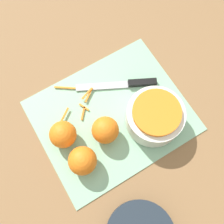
% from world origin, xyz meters
% --- Properties ---
extents(ground_plane, '(4.00, 4.00, 0.00)m').
position_xyz_m(ground_plane, '(0.00, 0.00, 0.00)').
color(ground_plane, olive).
extents(cutting_board, '(0.44, 0.36, 0.01)m').
position_xyz_m(cutting_board, '(0.00, 0.00, 0.00)').
color(cutting_board, '#84B793').
rests_on(cutting_board, ground_plane).
extents(bowl_speckled, '(0.16, 0.16, 0.09)m').
position_xyz_m(bowl_speckled, '(-0.09, 0.08, 0.05)').
color(bowl_speckled, silver).
rests_on(bowl_speckled, cutting_board).
extents(knife, '(0.23, 0.13, 0.02)m').
position_xyz_m(knife, '(-0.10, -0.06, 0.01)').
color(knife, black).
rests_on(knife, cutting_board).
extents(orange_left, '(0.08, 0.08, 0.08)m').
position_xyz_m(orange_left, '(0.04, 0.04, 0.04)').
color(orange_left, orange).
rests_on(orange_left, cutting_board).
extents(orange_right, '(0.08, 0.08, 0.08)m').
position_xyz_m(orange_right, '(0.14, 0.08, 0.05)').
color(orange_right, orange).
rests_on(orange_right, cutting_board).
extents(orange_back, '(0.08, 0.08, 0.08)m').
position_xyz_m(orange_back, '(0.15, -0.01, 0.04)').
color(orange_back, orange).
rests_on(orange_back, cutting_board).
extents(peel_pile, '(0.14, 0.14, 0.01)m').
position_xyz_m(peel_pile, '(0.07, -0.09, 0.01)').
color(peel_pile, orange).
rests_on(peel_pile, cutting_board).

